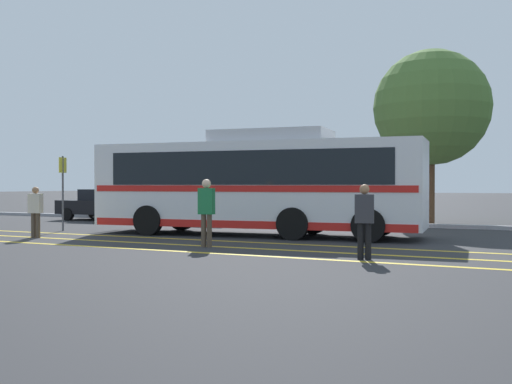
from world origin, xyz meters
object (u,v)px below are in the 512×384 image
parked_car_0 (103,205)px  bus_stop_sign (63,184)px  transit_bus (256,183)px  pedestrian_2 (364,217)px  parked_car_1 (209,207)px  pedestrian_1 (36,209)px  tree_1 (432,108)px  pedestrian_0 (206,208)px

parked_car_0 → bus_stop_sign: (2.97, -5.77, 0.98)m
transit_bus → pedestrian_2: 6.88m
parked_car_1 → bus_stop_sign: 6.50m
transit_bus → pedestrian_2: bearing=-139.0°
parked_car_1 → pedestrian_1: bearing=170.8°
transit_bus → tree_1: (4.31, 8.46, 3.24)m
pedestrian_1 → parked_car_1: bearing=-110.4°
parked_car_0 → parked_car_1: bearing=-90.2°
parked_car_0 → pedestrian_0: bearing=-128.6°
parked_car_1 → pedestrian_0: pedestrian_0 is taller
pedestrian_0 → bus_stop_sign: bus_stop_sign is taller
parked_car_1 → bus_stop_sign: (-2.88, -5.74, 1.01)m
pedestrian_0 → transit_bus: bearing=91.0°
parked_car_0 → parked_car_1: 5.85m
transit_bus → parked_car_0: bearing=60.8°
pedestrian_0 → tree_1: (3.93, 12.42, 3.94)m
parked_car_0 → tree_1: 15.65m
pedestrian_0 → tree_1: tree_1 is taller
parked_car_1 → pedestrian_1: (-1.56, -8.34, 0.22)m
pedestrian_0 → pedestrian_1: bearing=174.2°
tree_1 → pedestrian_1: bearing=-129.9°
transit_bus → bus_stop_sign: bearing=94.3°
transit_bus → pedestrian_1: (-5.95, -3.81, -0.84)m
pedestrian_0 → pedestrian_1: pedestrian_0 is taller
bus_stop_sign → tree_1: bearing=-55.3°
pedestrian_2 → parked_car_0: bearing=-42.8°
transit_bus → parked_car_0: (-10.24, 4.56, -1.02)m
pedestrian_2 → bus_stop_sign: bus_stop_sign is taller
transit_bus → pedestrian_1: transit_bus is taller
pedestrian_1 → tree_1: 16.51m
parked_car_1 → pedestrian_0: (4.77, -8.48, 0.36)m
pedestrian_1 → tree_1: size_ratio=0.22×
transit_bus → tree_1: bearing=-32.2°
pedestrian_0 → pedestrian_1: 6.33m
transit_bus → pedestrian_1: bearing=117.4°
parked_car_0 → tree_1: (14.55, 3.90, 4.25)m
transit_bus → parked_car_1: transit_bus is taller
pedestrian_2 → bus_stop_sign: 12.72m
pedestrian_2 → tree_1: 13.81m
tree_1 → transit_bus: bearing=-117.0°
parked_car_1 → pedestrian_1: 8.49m
parked_car_0 → bus_stop_sign: 6.57m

